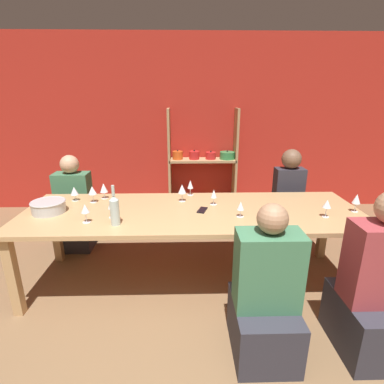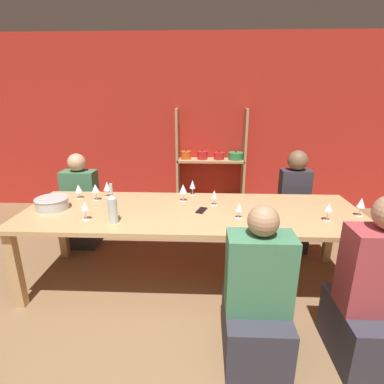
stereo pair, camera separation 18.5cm
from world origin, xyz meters
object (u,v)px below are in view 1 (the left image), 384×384
at_px(wine_glass_red_e, 214,194).
at_px(wine_glass_red_a, 112,205).
at_px(dining_table, 192,217).
at_px(mixing_bowl, 49,206).
at_px(wine_glass_empty_c, 241,206).
at_px(person_far_a, 286,209).
at_px(person_far_b, 76,214).
at_px(wine_glass_red_d, 92,191).
at_px(person_near_b, 265,302).
at_px(wine_glass_white_c, 327,204).
at_px(cell_phone, 202,210).
at_px(wine_glass_white_a, 104,188).
at_px(wine_glass_white_b, 357,199).
at_px(wine_glass_red_b, 182,189).
at_px(wine_glass_empty_a, 190,185).
at_px(wine_bottle_green, 115,210).
at_px(wine_glass_empty_b, 74,191).
at_px(wine_glass_red_c, 85,209).
at_px(person_near_a, 374,296).
at_px(shelf_unit, 202,176).

bearing_deg(wine_glass_red_e, wine_glass_red_a, -161.88).
relative_size(dining_table, mixing_bowl, 10.27).
relative_size(wine_glass_empty_c, person_far_a, 0.12).
bearing_deg(person_far_b, wine_glass_red_d, 126.07).
height_order(mixing_bowl, person_near_b, person_near_b).
relative_size(wine_glass_red_a, wine_glass_white_c, 1.07).
bearing_deg(cell_phone, wine_glass_empty_c, -25.46).
relative_size(cell_phone, person_far_a, 0.14).
xyz_separation_m(wine_glass_red_a, wine_glass_red_d, (-0.29, 0.40, 0.00)).
bearing_deg(dining_table, cell_phone, -4.94).
distance_m(wine_glass_red_e, cell_phone, 0.22).
height_order(wine_glass_white_a, wine_glass_white_b, wine_glass_white_b).
bearing_deg(wine_glass_red_b, wine_glass_white_a, 172.35).
xyz_separation_m(wine_glass_red_a, person_far_a, (1.90, 0.94, -0.43)).
relative_size(wine_glass_empty_a, wine_glass_red_d, 0.98).
relative_size(dining_table, wine_glass_red_b, 17.77).
xyz_separation_m(wine_bottle_green, cell_phone, (0.75, 0.30, -0.13)).
xyz_separation_m(wine_glass_white_c, wine_glass_empty_b, (-2.39, 0.50, -0.02)).
bearing_deg(wine_bottle_green, wine_glass_red_b, 45.41).
relative_size(wine_glass_white_a, wine_glass_white_b, 0.96).
xyz_separation_m(wine_bottle_green, person_far_a, (1.84, 1.09, -0.44)).
relative_size(mixing_bowl, wine_glass_red_c, 1.86).
bearing_deg(cell_phone, wine_glass_red_c, -166.15).
distance_m(wine_glass_white_b, person_near_a, 0.96).
bearing_deg(person_far_b, wine_glass_red_e, 157.75).
relative_size(wine_bottle_green, cell_phone, 2.11).
height_order(wine_glass_red_a, wine_glass_red_b, wine_glass_red_b).
bearing_deg(wine_glass_red_a, person_near_b, -31.07).
bearing_deg(wine_glass_empty_a, wine_bottle_green, -130.15).
xyz_separation_m(wine_glass_white_b, person_near_a, (-0.25, -0.81, -0.45)).
height_order(person_far_a, person_near_b, person_far_a).
bearing_deg(wine_glass_white_a, person_far_a, 11.23).
distance_m(shelf_unit, dining_table, 2.02).
xyz_separation_m(shelf_unit, cell_phone, (-0.12, -2.01, 0.22)).
relative_size(wine_glass_red_c, person_near_b, 0.14).
bearing_deg(wine_glass_white_a, wine_glass_red_c, -89.77).
bearing_deg(wine_glass_white_a, wine_bottle_green, -68.70).
relative_size(wine_glass_empty_a, wine_glass_red_e, 1.09).
relative_size(wine_glass_red_a, wine_glass_empty_b, 1.18).
bearing_deg(mixing_bowl, wine_glass_red_c, -30.20).
relative_size(wine_glass_red_a, wine_glass_empty_c, 1.20).
xyz_separation_m(wine_glass_red_e, person_near_a, (1.06, -1.03, -0.43)).
xyz_separation_m(mixing_bowl, wine_glass_white_c, (2.52, -0.18, 0.06)).
relative_size(wine_glass_white_c, wine_glass_empty_b, 1.10).
distance_m(wine_glass_empty_b, person_near_a, 2.78).
distance_m(dining_table, wine_glass_empty_c, 0.49).
bearing_deg(mixing_bowl, wine_glass_empty_a, 19.44).
relative_size(shelf_unit, wine_glass_empty_b, 10.97).
height_order(wine_bottle_green, person_far_b, person_far_b).
bearing_deg(person_near_a, wine_glass_empty_b, 154.44).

